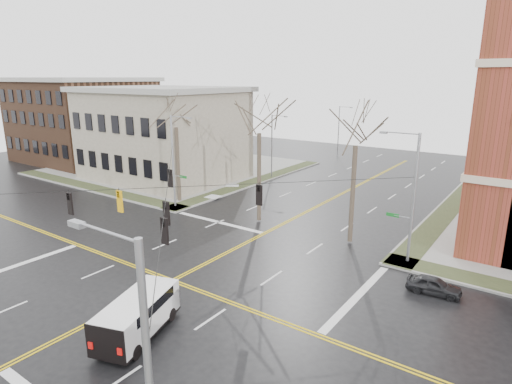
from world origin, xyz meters
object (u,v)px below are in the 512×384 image
Objects in this scene: streetlight_north_b at (339,129)px; cargo_van at (140,312)px; tree_nw_far at (176,122)px; tree_nw_near at (259,127)px; tree_ne at (356,139)px; signal_pole_ne at (411,195)px; parked_car_a at (434,285)px; streetlight_north_a at (273,144)px; signal_pole_nw at (174,159)px.

streetlight_north_b reaches higher than cargo_van.
tree_nw_near is (10.43, -0.39, 0.24)m from tree_nw_far.
cargo_van is 24.91m from tree_nw_far.
tree_ne reaches higher than cargo_van.
streetlight_north_b is 0.68× the size of tree_nw_near.
signal_pole_ne is 24.17m from tree_nw_far.
signal_pole_ne is 42.61m from streetlight_north_b.
tree_ne is at bearing -1.39° from tree_nw_far.
signal_pole_ne is 0.76× the size of tree_nw_near.
tree_ne is at bearing 51.51° from parked_car_a.
parked_car_a is at bearing -58.29° from streetlight_north_b.
streetlight_north_a is at bearing 82.67° from tree_nw_far.
tree_ne is (17.31, -35.30, 3.75)m from streetlight_north_b.
signal_pole_nw reaches higher than cargo_van.
signal_pole_ne is at bearing -58.95° from streetlight_north_b.
parked_car_a is 18.72m from tree_nw_near.
signal_pole_nw is at bearing -53.42° from tree_nw_far.
tree_ne is at bearing -0.48° from tree_nw_near.
signal_pole_nw is 9.94m from tree_nw_near.
tree_ne is at bearing -63.87° from streetlight_north_b.
streetlight_north_b is 47.25m from parked_car_a.
tree_nw_far is (-1.91, -34.83, 3.80)m from streetlight_north_b.
tree_nw_near is at bearing 87.95° from cargo_van.
parked_car_a is (24.75, -40.05, -3.93)m from streetlight_north_b.
signal_pole_nw is 0.79× the size of tree_ne.
streetlight_north_b is 36.46m from tree_nw_near.
tree_ne reaches higher than streetlight_north_a.
cargo_van is at bearing -116.95° from signal_pole_ne.
streetlight_north_b reaches higher than parked_car_a.
tree_nw_near is (-16.23, 4.83, 7.97)m from parked_car_a.
signal_pole_ne reaches higher than streetlight_north_b.
cargo_van is at bearing -75.62° from streetlight_north_b.
tree_ne is (3.72, 17.70, 7.04)m from cargo_van.
signal_pole_nw is at bearing -176.18° from tree_ne.
tree_ne reaches higher than signal_pole_ne.
tree_nw_near is at bearing 67.53° from parked_car_a.
parked_car_a is 0.27× the size of tree_nw_near.
signal_pole_ne is at bearing 32.10° from parked_car_a.
signal_pole_nw is 1.12× the size of streetlight_north_a.
tree_nw_near is 8.80m from tree_ne.
tree_nw_near reaches higher than streetlight_north_b.
tree_nw_near is (-13.46, 1.28, 3.56)m from signal_pole_ne.
streetlight_north_a and streetlight_north_b have the same top height.
tree_nw_near reaches higher than cargo_van.
signal_pole_nw reaches higher than streetlight_north_a.
signal_pole_nw reaches higher than streetlight_north_b.
signal_pole_ne is at bearing 45.07° from cargo_van.
signal_pole_nw is 1.61× the size of cargo_van.
streetlight_north_a is at bearing 94.40° from cargo_van.
streetlight_north_a is at bearing 119.23° from tree_nw_near.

